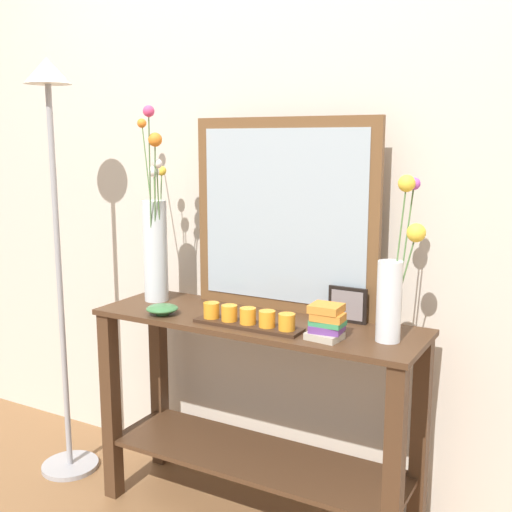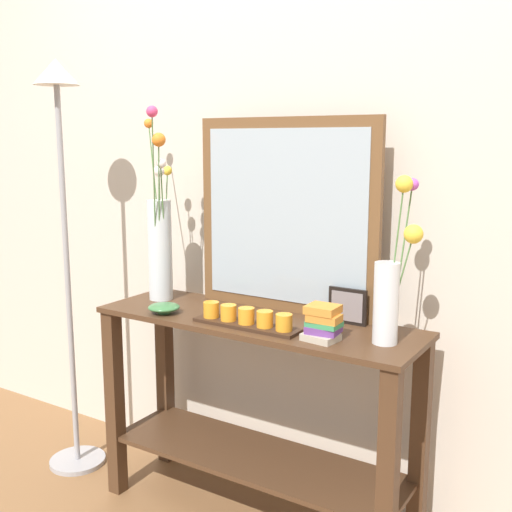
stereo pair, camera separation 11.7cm
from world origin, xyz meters
The scene contains 10 objects.
wall_back centered at (0.00, 0.31, 1.35)m, with size 6.40×0.08×2.70m, color beige.
console_table centered at (0.00, 0.00, 0.48)m, with size 1.21×0.38×0.77m.
mirror_leaning centered at (0.03, 0.16, 1.13)m, with size 0.73×0.03×0.71m.
tall_vase_left centered at (-0.47, 0.04, 1.02)m, with size 0.24×0.23×0.75m.
vase_right centered at (0.50, -0.01, 0.96)m, with size 0.14×0.14×0.53m.
candle_tray centered at (0.02, -0.10, 0.80)m, with size 0.39×0.09×0.07m.
picture_frame_small centered at (0.30, 0.12, 0.84)m, with size 0.14×0.01×0.13m.
decorative_bowl centered at (-0.33, -0.12, 0.79)m, with size 0.12×0.12×0.04m.
book_stack centered at (0.31, -0.09, 0.83)m, with size 0.12×0.11×0.11m.
floor_lamp centered at (-0.88, -0.09, 1.16)m, with size 0.24×0.24×1.72m.
Camera 1 is at (1.05, -1.89, 1.40)m, focal length 43.99 mm.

